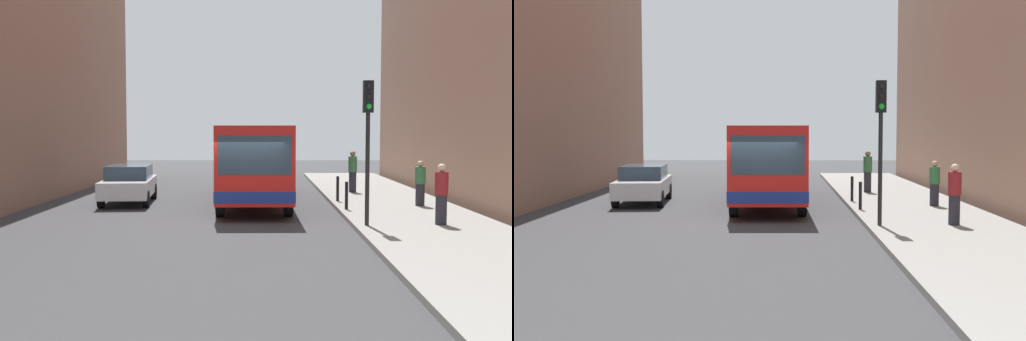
% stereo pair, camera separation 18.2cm
% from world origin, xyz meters
% --- Properties ---
extents(ground_plane, '(80.00, 80.00, 0.00)m').
position_xyz_m(ground_plane, '(0.00, 0.00, 0.00)').
color(ground_plane, '#38383A').
extents(sidewalk, '(4.40, 40.00, 0.15)m').
position_xyz_m(sidewalk, '(5.40, 0.00, 0.07)').
color(sidewalk, gray).
rests_on(sidewalk, ground).
extents(bus, '(2.75, 11.07, 3.00)m').
position_xyz_m(bus, '(0.22, 5.09, 1.73)').
color(bus, red).
rests_on(bus, ground).
extents(car_beside_bus, '(2.14, 4.53, 1.48)m').
position_xyz_m(car_beside_bus, '(-4.66, 4.86, 0.78)').
color(car_beside_bus, silver).
rests_on(car_beside_bus, ground).
extents(traffic_light, '(0.28, 0.33, 4.10)m').
position_xyz_m(traffic_light, '(3.55, -1.80, 3.01)').
color(traffic_light, black).
rests_on(traffic_light, sidewalk).
extents(bollard_near, '(0.11, 0.11, 0.95)m').
position_xyz_m(bollard_near, '(3.45, 1.79, 0.62)').
color(bollard_near, black).
rests_on(bollard_near, sidewalk).
extents(bollard_mid, '(0.11, 0.11, 0.95)m').
position_xyz_m(bollard_mid, '(3.45, 4.28, 0.62)').
color(bollard_mid, black).
rests_on(bollard_mid, sidewalk).
extents(pedestrian_near_signal, '(0.38, 0.38, 1.75)m').
position_xyz_m(pedestrian_near_signal, '(5.70, -1.65, 1.03)').
color(pedestrian_near_signal, '#26262D').
rests_on(pedestrian_near_signal, sidewalk).
extents(pedestrian_mid_sidewalk, '(0.38, 0.38, 1.62)m').
position_xyz_m(pedestrian_mid_sidewalk, '(6.23, 2.85, 0.95)').
color(pedestrian_mid_sidewalk, '#26262D').
rests_on(pedestrian_mid_sidewalk, sidewalk).
extents(pedestrian_far_sidewalk, '(0.38, 0.38, 1.81)m').
position_xyz_m(pedestrian_far_sidewalk, '(4.52, 7.77, 1.06)').
color(pedestrian_far_sidewalk, '#26262D').
rests_on(pedestrian_far_sidewalk, sidewalk).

